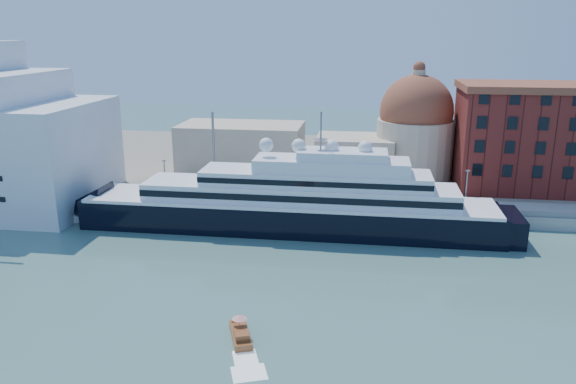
# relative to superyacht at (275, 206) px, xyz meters

# --- Properties ---
(ground) EXTENTS (400.00, 400.00, 0.00)m
(ground) POSITION_rel_superyacht_xyz_m (5.66, -23.00, -4.51)
(ground) COLOR #335958
(ground) RESTS_ON ground
(quay) EXTENTS (180.00, 10.00, 2.50)m
(quay) POSITION_rel_superyacht_xyz_m (5.66, 11.00, -3.26)
(quay) COLOR gray
(quay) RESTS_ON ground
(land) EXTENTS (260.00, 72.00, 2.00)m
(land) POSITION_rel_superyacht_xyz_m (5.66, 52.00, -3.51)
(land) COLOR slate
(land) RESTS_ON ground
(quay_fence) EXTENTS (180.00, 0.10, 1.20)m
(quay_fence) POSITION_rel_superyacht_xyz_m (5.66, 6.50, -1.41)
(quay_fence) COLOR slate
(quay_fence) RESTS_ON quay
(superyacht) EXTENTS (87.45, 12.12, 26.14)m
(superyacht) POSITION_rel_superyacht_xyz_m (0.00, 0.00, 0.00)
(superyacht) COLOR black
(superyacht) RESTS_ON ground
(service_barge) EXTENTS (13.12, 7.69, 2.80)m
(service_barge) POSITION_rel_superyacht_xyz_m (-40.08, -0.64, -3.71)
(service_barge) COLOR white
(service_barge) RESTS_ON ground
(water_taxi) EXTENTS (4.14, 6.64, 2.99)m
(water_taxi) POSITION_rel_superyacht_xyz_m (2.35, -39.68, -3.79)
(water_taxi) COLOR brown
(water_taxi) RESTS_ON ground
(warehouse) EXTENTS (43.00, 19.00, 23.25)m
(warehouse) POSITION_rel_superyacht_xyz_m (57.66, 29.00, 9.28)
(warehouse) COLOR maroon
(warehouse) RESTS_ON land
(church) EXTENTS (66.00, 18.00, 25.50)m
(church) POSITION_rel_superyacht_xyz_m (12.05, 34.72, 6.40)
(church) COLOR beige
(church) RESTS_ON land
(lamp_posts) EXTENTS (120.80, 2.40, 18.00)m
(lamp_posts) POSITION_rel_superyacht_xyz_m (-7.01, 9.27, 5.33)
(lamp_posts) COLOR slate
(lamp_posts) RESTS_ON quay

